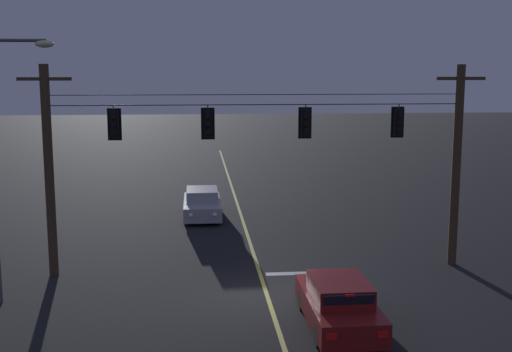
% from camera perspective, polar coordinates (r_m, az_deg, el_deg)
% --- Properties ---
extents(ground_plane, '(180.00, 180.00, 0.00)m').
position_cam_1_polar(ground_plane, '(21.03, 1.02, -10.60)').
color(ground_plane, black).
extents(lane_centre_stripe, '(0.14, 60.00, 0.01)m').
position_cam_1_polar(lane_centre_stripe, '(29.52, -0.92, -4.75)').
color(lane_centre_stripe, '#D1C64C').
rests_on(lane_centre_stripe, ground).
extents(stop_bar_paint, '(3.40, 0.36, 0.01)m').
position_cam_1_polar(stop_bar_paint, '(23.45, 5.05, -8.51)').
color(stop_bar_paint, silver).
rests_on(stop_bar_paint, ground).
extents(signal_span_assembly, '(16.33, 0.32, 7.38)m').
position_cam_1_polar(signal_span_assembly, '(22.91, 0.24, 0.95)').
color(signal_span_assembly, '#423021').
rests_on(signal_span_assembly, ground).
extents(traffic_light_leftmost, '(0.48, 0.41, 1.22)m').
position_cam_1_polar(traffic_light_leftmost, '(22.78, -12.43, 4.46)').
color(traffic_light_leftmost, black).
extents(traffic_light_left_inner, '(0.48, 0.41, 1.22)m').
position_cam_1_polar(traffic_light_left_inner, '(22.62, -4.26, 4.61)').
color(traffic_light_left_inner, black).
extents(traffic_light_centre, '(0.48, 0.41, 1.22)m').
position_cam_1_polar(traffic_light_centre, '(22.94, 4.40, 4.68)').
color(traffic_light_centre, black).
extents(traffic_light_right_inner, '(0.48, 0.41, 1.22)m').
position_cam_1_polar(traffic_light_right_inner, '(23.75, 12.48, 4.64)').
color(traffic_light_right_inner, black).
extents(car_waiting_near_lane, '(1.80, 4.33, 1.39)m').
position_cam_1_polar(car_waiting_near_lane, '(18.69, 7.30, -11.14)').
color(car_waiting_near_lane, maroon).
rests_on(car_waiting_near_lane, ground).
extents(car_oncoming_lead, '(1.80, 4.42, 1.39)m').
position_cam_1_polar(car_oncoming_lead, '(32.07, -4.77, -2.48)').
color(car_oncoming_lead, '#A5A5AD').
rests_on(car_oncoming_lead, ground).
extents(street_lamp_corner, '(2.11, 0.30, 8.15)m').
position_cam_1_polar(street_lamp_corner, '(20.90, -21.60, 2.41)').
color(street_lamp_corner, '#4C4F54').
rests_on(street_lamp_corner, ground).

